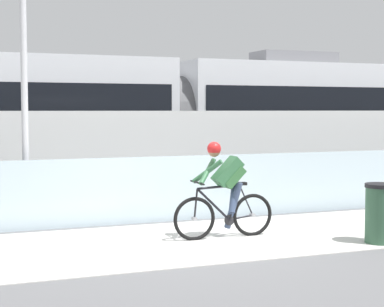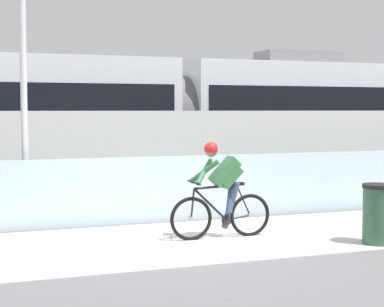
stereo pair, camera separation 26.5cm
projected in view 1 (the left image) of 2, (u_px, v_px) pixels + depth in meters
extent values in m
plane|color=slate|center=(188.00, 241.00, 10.14)|extent=(200.00, 200.00, 0.00)
cube|color=silver|center=(188.00, 241.00, 10.14)|extent=(32.00, 3.20, 0.01)
cube|color=silver|center=(154.00, 189.00, 11.82)|extent=(32.00, 0.05, 1.25)
cube|color=silver|center=(129.00, 160.00, 13.46)|extent=(32.00, 0.36, 2.11)
cube|color=#595654|center=(103.00, 194.00, 15.85)|extent=(32.00, 0.08, 0.01)
cube|color=#595654|center=(92.00, 187.00, 17.19)|extent=(32.00, 0.08, 0.01)
cube|color=#232326|center=(93.00, 177.00, 16.46)|extent=(1.40, 1.88, 0.20)
cylinder|color=black|center=(99.00, 182.00, 15.79)|extent=(0.60, 0.10, 0.60)
cylinder|color=black|center=(88.00, 177.00, 17.13)|extent=(0.60, 0.10, 0.60)
cube|color=silver|center=(350.00, 117.00, 19.19)|extent=(11.00, 2.50, 3.10)
cube|color=black|center=(350.00, 106.00, 19.16)|extent=(10.56, 2.54, 1.04)
cube|color=#19599E|center=(349.00, 162.00, 19.28)|extent=(10.78, 2.53, 0.28)
cube|color=slate|center=(294.00, 59.00, 18.36)|extent=(2.40, 1.10, 0.36)
cube|color=#232326|center=(246.00, 171.00, 18.04)|extent=(1.40, 1.88, 0.20)
cylinder|color=black|center=(257.00, 176.00, 17.38)|extent=(0.60, 0.10, 0.60)
cylinder|color=black|center=(235.00, 171.00, 18.72)|extent=(0.60, 0.10, 0.60)
cylinder|color=#59595B|center=(173.00, 118.00, 17.14)|extent=(0.60, 2.30, 2.30)
torus|color=black|center=(194.00, 219.00, 10.15)|extent=(0.72, 0.06, 0.72)
cylinder|color=#99999E|center=(194.00, 219.00, 10.15)|extent=(0.07, 0.10, 0.07)
torus|color=black|center=(252.00, 215.00, 10.52)|extent=(0.72, 0.06, 0.72)
cylinder|color=#99999E|center=(252.00, 215.00, 10.52)|extent=(0.07, 0.10, 0.07)
cylinder|color=black|center=(214.00, 205.00, 10.25)|extent=(0.60, 0.04, 0.58)
cylinder|color=black|center=(234.00, 202.00, 10.39)|extent=(0.22, 0.04, 0.59)
cylinder|color=black|center=(219.00, 187.00, 10.27)|extent=(0.76, 0.04, 0.07)
cylinder|color=black|center=(241.00, 218.00, 10.45)|extent=(0.43, 0.03, 0.09)
cylinder|color=black|center=(246.00, 200.00, 10.46)|extent=(0.27, 0.02, 0.53)
cylinder|color=black|center=(196.00, 204.00, 10.14)|extent=(0.08, 0.03, 0.49)
cube|color=black|center=(239.00, 184.00, 10.40)|extent=(0.24, 0.10, 0.05)
cylinder|color=black|center=(197.00, 183.00, 10.13)|extent=(0.03, 0.58, 0.03)
cylinder|color=#262628|center=(229.00, 220.00, 10.38)|extent=(0.18, 0.02, 0.18)
cube|color=#33663F|center=(227.00, 171.00, 10.30)|extent=(0.50, 0.28, 0.51)
cube|color=#336638|center=(233.00, 177.00, 10.34)|extent=(0.38, 0.30, 0.38)
sphere|color=#997051|center=(214.00, 151.00, 10.19)|extent=(0.20, 0.20, 0.20)
sphere|color=red|center=(214.00, 149.00, 10.19)|extent=(0.23, 0.23, 0.23)
cylinder|color=#33663F|center=(207.00, 172.00, 10.18)|extent=(0.44, 0.41, 0.41)
cylinder|color=#33663F|center=(207.00, 172.00, 10.18)|extent=(0.44, 0.41, 0.41)
cylinder|color=#384766|center=(233.00, 205.00, 10.38)|extent=(0.29, 0.33, 0.80)
cylinder|color=#384766|center=(233.00, 197.00, 10.37)|extent=(0.29, 0.33, 0.54)
cylinder|color=gray|center=(27.00, 222.00, 11.31)|extent=(0.24, 0.24, 0.20)
cylinder|color=silver|center=(25.00, 106.00, 11.16)|extent=(0.12, 0.12, 4.20)
cylinder|color=#33593F|center=(381.00, 216.00, 9.94)|extent=(0.48, 0.48, 0.90)
cylinder|color=black|center=(381.00, 186.00, 9.90)|extent=(0.51, 0.51, 0.06)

